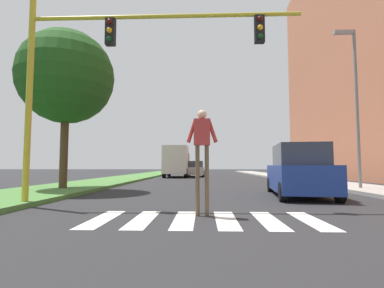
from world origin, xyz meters
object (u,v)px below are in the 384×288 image
truck_box_delivery (177,161)px  tree_mid (66,77)px  sedan_midblock (196,169)px  traffic_light_gantry (107,58)px  street_lamp_right (354,93)px  pedestrian_performer (202,145)px  suv_crossing (299,172)px

truck_box_delivery → tree_mid: bearing=-102.5°
sedan_midblock → traffic_light_gantry: bearing=-94.9°
street_lamp_right → truck_box_delivery: street_lamp_right is taller
tree_mid → truck_box_delivery: 17.55m
pedestrian_performer → truck_box_delivery: truck_box_delivery is taller
tree_mid → truck_box_delivery: bearing=77.5°
street_lamp_right → truck_box_delivery: 19.20m
tree_mid → traffic_light_gantry: size_ratio=0.92×
street_lamp_right → suv_crossing: size_ratio=1.57×
traffic_light_gantry → truck_box_delivery: size_ratio=1.29×
traffic_light_gantry → pedestrian_performer: bearing=-26.1°
tree_mid → sedan_midblock: (5.63, 18.07, -4.57)m
traffic_light_gantry → suv_crossing: traffic_light_gantry is taller
suv_crossing → truck_box_delivery: bearing=108.8°
tree_mid → truck_box_delivery: tree_mid is taller
street_lamp_right → truck_box_delivery: bearing=121.4°
traffic_light_gantry → truck_box_delivery: 21.96m
sedan_midblock → truck_box_delivery: size_ratio=0.70×
tree_mid → traffic_light_gantry: bearing=-54.0°
street_lamp_right → suv_crossing: bearing=-144.2°
tree_mid → pedestrian_performer: bearing=-44.9°
traffic_light_gantry → pedestrian_performer: (2.78, -1.36, -2.66)m
pedestrian_performer → sedan_midblock: (-0.81, 24.48, -0.89)m
tree_mid → sedan_midblock: tree_mid is taller
suv_crossing → sedan_midblock: size_ratio=1.11×
pedestrian_performer → suv_crossing: (3.67, 4.45, -0.73)m
tree_mid → suv_crossing: size_ratio=1.55×
traffic_light_gantry → pedestrian_performer: 4.08m
tree_mid → suv_crossing: (10.11, -1.96, -4.41)m
street_lamp_right → pedestrian_performer: (-7.16, -6.97, -2.93)m
tree_mid → suv_crossing: bearing=-11.0°
tree_mid → street_lamp_right: street_lamp_right is taller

